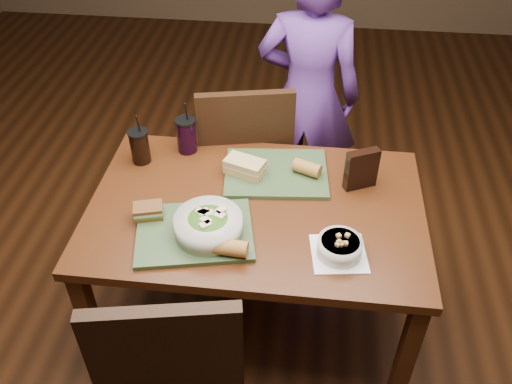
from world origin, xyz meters
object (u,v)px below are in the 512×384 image
Objects in this scene: soup_bowl at (340,247)px; baguette_near at (231,248)px; diner at (308,96)px; salad_bowl at (208,224)px; dining_table at (256,223)px; sandwich_near at (148,211)px; baguette_far at (307,168)px; tray_far at (276,173)px; cup_cola at (140,146)px; sandwich_far at (245,167)px; tray_near at (194,233)px; chair_far at (249,162)px; chip_bag at (361,169)px; cup_berry at (186,135)px.

baguette_near is (-0.37, -0.06, 0.01)m from soup_bowl.
diner reaches higher than salad_bowl.
salad_bowl is 1.14× the size of soup_bowl.
sandwich_near reaches higher than dining_table.
baguette_near is at bearing -116.71° from baguette_far.
salad_bowl reaches higher than soup_bowl.
tray_far is 3.60× the size of baguette_near.
cup_cola reaches higher than baguette_far.
dining_table is 5.27× the size of salad_bowl.
soup_bowl is at bearing -46.02° from sandwich_far.
diner is at bearing 97.73° from soup_bowl.
baguette_far is at bearing 44.39° from tray_near.
tray_near is 1.00× the size of tray_far.
cup_cola is (-0.71, 0.03, 0.03)m from baguette_far.
soup_bowl reaches higher than tray_near.
diner reaches higher than soup_bowl.
cup_cola is (-0.37, 0.42, 0.02)m from salad_bowl.
sandwich_near is (-0.18, 0.06, 0.03)m from tray_near.
chair_far reaches higher than chip_bag.
diner reaches higher than tray_near.
baguette_near is (0.01, -0.46, -0.00)m from sandwich_far.
cup_berry reaches higher than tray_near.
sandwich_near is 0.44m from sandwich_far.
chair_far is 5.55× the size of sandwich_far.
cup_berry is (-0.13, 0.51, 0.07)m from tray_near.
dining_table is 11.15× the size of baguette_near.
dining_table is 7.55× the size of chip_bag.
cup_berry reaches higher than baguette_near.
diner is 0.70m from tray_far.
cup_berry is at bearing 140.00° from soup_bowl.
cup_berry is (0.18, 0.10, 0.00)m from cup_cola.
dining_table is at bearing 145.28° from soup_bowl.
baguette_near is 0.64m from chip_bag.
cup_berry is (-0.34, 0.33, 0.17)m from dining_table.
chip_bag is at bearing 114.19° from diner.
baguette_near is at bearing -171.19° from soup_bowl.
sandwich_far is at bearing 110.44° from dining_table.
tray_near is 1.95× the size of soup_bowl.
baguette_far is (0.39, 0.38, 0.04)m from tray_near.
sandwich_far is at bearing -174.68° from baguette_far.
baguette_near is (-0.06, -0.28, 0.14)m from dining_table.
salad_bowl is (-0.21, -0.39, 0.05)m from tray_far.
baguette_far is at bearing 107.34° from soup_bowl.
sandwich_far is (-0.07, 0.18, 0.14)m from dining_table.
chip_bag is at bearing -4.10° from cup_cola.
sandwich_far is (0.32, 0.30, 0.01)m from sandwich_near.
baguette_near is 0.69m from cup_cola.
dining_table is at bearing -24.18° from cup_cola.
tray_far is at bearing 179.79° from baguette_far.
tray_far is 3.47× the size of sandwich_near.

